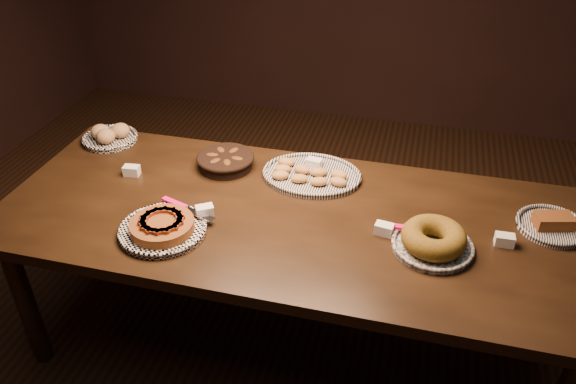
% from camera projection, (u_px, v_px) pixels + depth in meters
% --- Properties ---
extents(ground, '(5.00, 5.00, 0.00)m').
position_uv_depth(ground, '(289.00, 340.00, 2.70)').
color(ground, black).
rests_on(ground, ground).
extents(buffet_table, '(2.40, 1.00, 0.75)m').
position_uv_depth(buffet_table, '(289.00, 228.00, 2.32)').
color(buffet_table, black).
rests_on(buffet_table, ground).
extents(apple_tart_plate, '(0.35, 0.36, 0.06)m').
position_uv_depth(apple_tart_plate, '(163.00, 227.00, 2.17)').
color(apple_tart_plate, white).
rests_on(apple_tart_plate, buffet_table).
extents(madeleine_platter, '(0.44, 0.36, 0.05)m').
position_uv_depth(madeleine_platter, '(310.00, 174.00, 2.50)').
color(madeleine_platter, black).
rests_on(madeleine_platter, buffet_table).
extents(bundt_cake_plate, '(0.34, 0.30, 0.10)m').
position_uv_depth(bundt_cake_plate, '(433.00, 240.00, 2.07)').
color(bundt_cake_plate, black).
rests_on(bundt_cake_plate, buffet_table).
extents(croissant_basket, '(0.27, 0.27, 0.07)m').
position_uv_depth(croissant_basket, '(225.00, 160.00, 2.57)').
color(croissant_basket, black).
rests_on(croissant_basket, buffet_table).
extents(bread_roll_plate, '(0.27, 0.27, 0.08)m').
position_uv_depth(bread_roll_plate, '(110.00, 136.00, 2.78)').
color(bread_roll_plate, white).
rests_on(bread_roll_plate, buffet_table).
extents(loaf_plate, '(0.27, 0.27, 0.06)m').
position_uv_depth(loaf_plate, '(552.00, 225.00, 2.19)').
color(loaf_plate, black).
rests_on(loaf_plate, buffet_table).
extents(tent_cards, '(1.67, 0.54, 0.04)m').
position_uv_depth(tent_cards, '(301.00, 200.00, 2.32)').
color(tent_cards, white).
rests_on(tent_cards, buffet_table).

